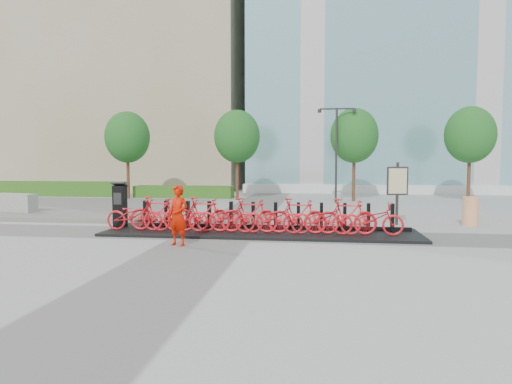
# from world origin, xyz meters

# --- Properties ---
(ground) EXTENTS (120.00, 120.00, 0.00)m
(ground) POSITION_xyz_m (0.00, 0.00, 0.00)
(ground) COLOR #A4A4A4
(tan_building) EXTENTS (26.00, 16.00, 30.00)m
(tan_building) POSITION_xyz_m (-16.00, 26.00, 15.00)
(tan_building) COLOR #B3A891
(tan_building) RESTS_ON ground
(glass_building) EXTENTS (32.00, 16.00, 24.00)m
(glass_building) POSITION_xyz_m (14.00, 26.00, 12.00)
(glass_building) COLOR teal
(glass_building) RESTS_ON ground
(gravel_patch) EXTENTS (14.00, 14.00, 0.00)m
(gravel_patch) POSITION_xyz_m (-10.00, 7.00, 0.01)
(gravel_patch) COLOR #555555
(gravel_patch) RESTS_ON ground
(hedge_a) EXTENTS (10.00, 1.40, 0.90)m
(hedge_a) POSITION_xyz_m (-14.00, 13.50, 0.45)
(hedge_a) COLOR #2F5D20
(hedge_a) RESTS_ON ground
(hedge_b) EXTENTS (6.00, 1.20, 0.70)m
(hedge_b) POSITION_xyz_m (-5.00, 13.20, 0.35)
(hedge_b) COLOR #2F5D20
(hedge_b) RESTS_ON ground
(tree_0) EXTENTS (2.60, 2.60, 5.10)m
(tree_0) POSITION_xyz_m (-8.00, 12.00, 3.59)
(tree_0) COLOR brown
(tree_0) RESTS_ON ground
(tree_1) EXTENTS (2.60, 2.60, 5.10)m
(tree_1) POSITION_xyz_m (-1.50, 12.00, 3.59)
(tree_1) COLOR brown
(tree_1) RESTS_ON ground
(tree_2) EXTENTS (2.60, 2.60, 5.10)m
(tree_2) POSITION_xyz_m (5.00, 12.00, 3.59)
(tree_2) COLOR brown
(tree_2) RESTS_ON ground
(tree_3) EXTENTS (2.60, 2.60, 5.10)m
(tree_3) POSITION_xyz_m (11.00, 12.00, 3.59)
(tree_3) COLOR brown
(tree_3) RESTS_ON ground
(streetlamp) EXTENTS (2.00, 0.20, 5.00)m
(streetlamp) POSITION_xyz_m (4.00, 11.00, 3.13)
(streetlamp) COLOR black
(streetlamp) RESTS_ON ground
(dock_pad) EXTENTS (9.60, 2.40, 0.08)m
(dock_pad) POSITION_xyz_m (1.30, 0.30, 0.04)
(dock_pad) COLOR black
(dock_pad) RESTS_ON ground
(dock_rail_posts) EXTENTS (8.02, 0.50, 0.85)m
(dock_rail_posts) POSITION_xyz_m (1.36, 0.77, 0.51)
(dock_rail_posts) COLOR black
(dock_rail_posts) RESTS_ON dock_pad
(bike_0) EXTENTS (1.81, 0.63, 0.95)m
(bike_0) POSITION_xyz_m (-2.60, -0.05, 0.56)
(bike_0) COLOR red
(bike_0) RESTS_ON dock_pad
(bike_1) EXTENTS (1.76, 0.50, 1.06)m
(bike_1) POSITION_xyz_m (-1.88, -0.05, 0.61)
(bike_1) COLOR red
(bike_1) RESTS_ON dock_pad
(bike_2) EXTENTS (1.81, 0.63, 0.95)m
(bike_2) POSITION_xyz_m (-1.16, -0.05, 0.56)
(bike_2) COLOR red
(bike_2) RESTS_ON dock_pad
(bike_3) EXTENTS (1.76, 0.50, 1.06)m
(bike_3) POSITION_xyz_m (-0.44, -0.05, 0.61)
(bike_3) COLOR red
(bike_3) RESTS_ON dock_pad
(bike_4) EXTENTS (1.81, 0.63, 0.95)m
(bike_4) POSITION_xyz_m (0.28, -0.05, 0.56)
(bike_4) COLOR red
(bike_4) RESTS_ON dock_pad
(bike_5) EXTENTS (1.76, 0.50, 1.06)m
(bike_5) POSITION_xyz_m (1.00, -0.05, 0.61)
(bike_5) COLOR red
(bike_5) RESTS_ON dock_pad
(bike_6) EXTENTS (1.81, 0.63, 0.95)m
(bike_6) POSITION_xyz_m (1.72, -0.05, 0.56)
(bike_6) COLOR red
(bike_6) RESTS_ON dock_pad
(bike_7) EXTENTS (1.76, 0.50, 1.06)m
(bike_7) POSITION_xyz_m (2.44, -0.05, 0.61)
(bike_7) COLOR red
(bike_7) RESTS_ON dock_pad
(bike_8) EXTENTS (1.81, 0.63, 0.95)m
(bike_8) POSITION_xyz_m (3.16, -0.05, 0.56)
(bike_8) COLOR red
(bike_8) RESTS_ON dock_pad
(bike_9) EXTENTS (1.76, 0.50, 1.06)m
(bike_9) POSITION_xyz_m (3.88, -0.05, 0.61)
(bike_9) COLOR red
(bike_9) RESTS_ON dock_pad
(bike_10) EXTENTS (1.81, 0.63, 0.95)m
(bike_10) POSITION_xyz_m (4.60, -0.05, 0.56)
(bike_10) COLOR red
(bike_10) RESTS_ON dock_pad
(kiosk) EXTENTS (0.46, 0.39, 1.47)m
(kiosk) POSITION_xyz_m (-3.36, 0.58, 0.79)
(kiosk) COLOR black
(kiosk) RESTS_ON dock_pad
(worker_red) EXTENTS (0.68, 0.55, 1.60)m
(worker_red) POSITION_xyz_m (-0.61, -1.93, 0.80)
(worker_red) COLOR red
(worker_red) RESTS_ON ground
(construction_barrel) EXTENTS (0.58, 0.58, 1.01)m
(construction_barrel) POSITION_xyz_m (8.25, 2.89, 0.50)
(construction_barrel) COLOR #FF6D00
(construction_barrel) RESTS_ON ground
(jersey_barrier) EXTENTS (2.12, 1.01, 0.79)m
(jersey_barrier) POSITION_xyz_m (-10.11, 4.80, 0.40)
(jersey_barrier) COLOR #B3B3B3
(jersey_barrier) RESTS_ON ground
(map_sign) EXTENTS (0.72, 0.18, 2.18)m
(map_sign) POSITION_xyz_m (5.78, 2.83, 1.44)
(map_sign) COLOR black
(map_sign) RESTS_ON ground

